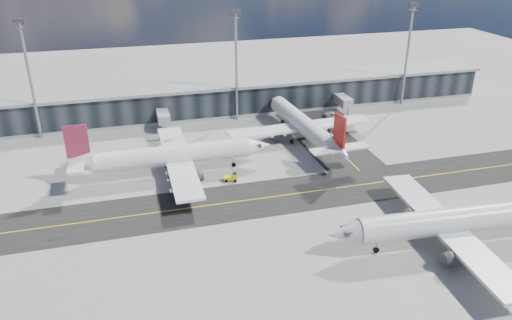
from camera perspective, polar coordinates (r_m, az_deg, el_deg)
The scene contains 9 objects.
ground at distance 94.62m, azimuth 4.60°, elevation -5.08°, with size 300.00×300.00×0.00m, color gray.
taxiway_lanes at distance 104.68m, azimuth 4.66°, elevation -1.96°, with size 180.00×63.00×0.03m.
terminal_concourse at distance 141.55m, azimuth -2.83°, elevation 7.16°, with size 152.00×19.80×8.80m.
floodlight_masts at distance 131.89m, azimuth -2.28°, elevation 11.05°, with size 102.50×0.70×28.90m.
airliner_af at distance 105.32m, azimuth -9.84°, elevation 0.47°, with size 43.17×36.70×12.84m.
airliner_redtail at distance 120.87m, azimuth 5.47°, elevation 3.98°, with size 36.72×43.07×12.76m.
airliner_near at distance 87.60m, azimuth 22.03°, elevation -6.45°, with size 43.55×37.14×12.90m.
baggage_tug at distance 102.47m, azimuth -2.77°, elevation -1.99°, with size 2.98×1.97×1.72m.
service_van at distance 137.99m, azimuth 9.02°, elevation 4.99°, with size 2.84×6.16×1.71m, color white.
Camera 1 is at (-28.91, -76.75, 47.19)m, focal length 35.00 mm.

